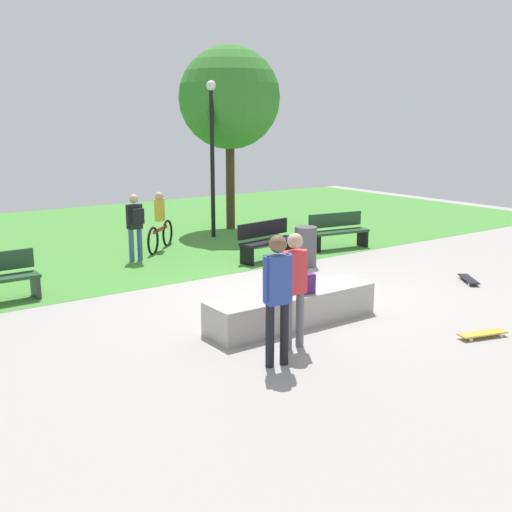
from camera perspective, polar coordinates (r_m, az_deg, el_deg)
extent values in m
plane|color=#9E9993|center=(11.96, 3.52, -3.42)|extent=(28.00, 28.00, 0.00)
cube|color=#478C38|center=(18.68, -12.05, 2.16)|extent=(26.60, 12.06, 0.01)
cube|color=#A8A59E|center=(10.14, 3.38, -4.81)|extent=(3.01, 0.76, 0.53)
cube|color=#4C1E66|center=(9.99, 4.58, -2.55)|extent=(0.32, 0.26, 0.32)
cylinder|color=slate|center=(9.11, 4.08, -5.85)|extent=(0.12, 0.12, 0.83)
cylinder|color=slate|center=(8.98, 2.99, -6.12)|extent=(0.12, 0.12, 0.83)
cube|color=red|center=(8.84, 3.60, -1.50)|extent=(0.32, 0.20, 0.62)
cylinder|color=red|center=(8.94, 4.45, -1.19)|extent=(0.09, 0.09, 0.57)
cylinder|color=red|center=(8.73, 2.74, -1.50)|extent=(0.09, 0.09, 0.57)
sphere|color=tan|center=(8.74, 3.64, 1.39)|extent=(0.23, 0.23, 0.23)
cylinder|color=black|center=(8.34, 1.29, -7.41)|extent=(0.12, 0.12, 0.88)
cylinder|color=black|center=(8.43, 2.63, -7.18)|extent=(0.12, 0.12, 0.88)
cube|color=#2D4799|center=(8.16, 2.01, -2.19)|extent=(0.35, 0.25, 0.66)
cylinder|color=#2D4799|center=(8.07, 0.94, -2.15)|extent=(0.09, 0.09, 0.61)
cylinder|color=#2D4799|center=(8.23, 3.05, -1.88)|extent=(0.09, 0.09, 0.61)
sphere|color=brown|center=(8.05, 2.03, 1.11)|extent=(0.24, 0.24, 0.24)
cube|color=gold|center=(10.16, 20.24, -6.73)|extent=(0.82, 0.41, 0.02)
cylinder|color=silver|center=(9.94, 19.26, -7.32)|extent=(0.06, 0.04, 0.06)
cylinder|color=silver|center=(10.06, 18.69, -7.05)|extent=(0.06, 0.04, 0.06)
cylinder|color=silver|center=(10.29, 21.71, -6.84)|extent=(0.06, 0.04, 0.06)
cylinder|color=silver|center=(10.40, 21.14, -6.59)|extent=(0.06, 0.04, 0.06)
cube|color=black|center=(13.43, 19.08, -2.01)|extent=(0.63, 0.77, 0.02)
cylinder|color=silver|center=(13.67, 18.38, -1.89)|extent=(0.06, 0.06, 0.06)
cylinder|color=silver|center=(13.73, 19.01, -1.88)|extent=(0.06, 0.06, 0.06)
cylinder|color=silver|center=(13.16, 19.12, -2.49)|extent=(0.06, 0.06, 0.06)
cylinder|color=silver|center=(13.21, 19.78, -2.48)|extent=(0.06, 0.06, 0.06)
cube|color=#2D2D33|center=(12.31, -19.73, -2.61)|extent=(0.09, 0.40, 0.45)
cube|color=black|center=(14.60, 1.26, 1.35)|extent=(1.65, 0.67, 0.06)
cube|color=black|center=(14.70, 0.66, 2.54)|extent=(1.59, 0.29, 0.36)
cube|color=black|center=(15.16, 3.23, 0.89)|extent=(0.14, 0.40, 0.45)
cube|color=black|center=(14.14, -0.85, 0.05)|extent=(0.14, 0.40, 0.45)
cube|color=#1E4223|center=(16.02, 7.76, 2.24)|extent=(1.65, 0.66, 0.06)
cube|color=#1E4223|center=(16.15, 7.34, 3.35)|extent=(1.59, 0.29, 0.36)
cube|color=black|center=(16.49, 9.83, 1.67)|extent=(0.14, 0.40, 0.45)
cube|color=black|center=(15.66, 5.53, 1.22)|extent=(0.14, 0.40, 0.45)
cylinder|color=#42301E|center=(18.76, -2.39, 7.08)|extent=(0.26, 0.26, 3.00)
sphere|color=#387F2D|center=(18.68, -2.46, 14.43)|extent=(3.00, 3.00, 3.00)
cylinder|color=black|center=(17.36, -4.05, 8.36)|extent=(0.12, 0.12, 4.05)
sphere|color=silver|center=(17.34, -4.16, 15.45)|extent=(0.28, 0.28, 0.28)
cylinder|color=#4C4C51|center=(14.04, 4.61, 0.88)|extent=(0.50, 0.50, 0.91)
cylinder|color=#3F5184|center=(14.75, -11.45, 0.96)|extent=(0.12, 0.12, 0.77)
cylinder|color=#3F5184|center=(14.85, -10.71, 1.07)|extent=(0.12, 0.12, 0.77)
cube|color=black|center=(14.68, -11.19, 3.59)|extent=(0.33, 0.22, 0.58)
cylinder|color=black|center=(14.60, -11.78, 3.61)|extent=(0.09, 0.09, 0.53)
cylinder|color=black|center=(14.76, -10.61, 3.76)|extent=(0.09, 0.09, 0.53)
sphere|color=tan|center=(14.62, -11.26, 5.23)|extent=(0.21, 0.21, 0.21)
cube|color=black|center=(14.54, -10.89, 3.64)|extent=(0.27, 0.18, 0.36)
torus|color=black|center=(16.50, -8.19, 2.11)|extent=(0.56, 0.54, 0.72)
torus|color=black|center=(15.48, -9.50, 1.37)|extent=(0.56, 0.54, 0.72)
cube|color=#B22626|center=(15.95, -8.85, 2.46)|extent=(0.74, 0.71, 0.08)
cube|color=gold|center=(15.88, -8.91, 4.23)|extent=(0.33, 0.32, 0.56)
sphere|color=tan|center=(15.83, -8.96, 5.49)|extent=(0.22, 0.22, 0.22)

